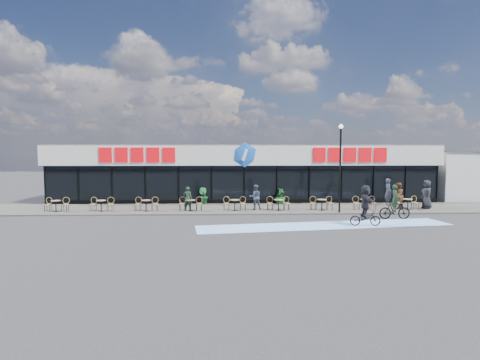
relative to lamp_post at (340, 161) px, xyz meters
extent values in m
plane|color=#28282B|center=(-5.93, -2.30, -3.42)|extent=(120.00, 120.00, 0.00)
cube|color=#514D47|center=(-5.93, 2.20, -3.37)|extent=(44.00, 5.00, 0.10)
cube|color=#80B6F2|center=(-1.93, -3.80, -3.42)|extent=(14.17, 4.13, 0.01)
cube|color=black|center=(-5.93, 7.70, -1.92)|extent=(30.00, 6.00, 3.00)
cube|color=white|center=(-5.93, 7.55, 0.33)|extent=(30.60, 6.30, 1.50)
cube|color=#47474C|center=(-5.93, 7.70, 1.13)|extent=(30.60, 6.30, 0.10)
cube|color=#0D3895|center=(-5.93, 4.66, -0.37)|extent=(30.60, 0.08, 0.18)
cube|color=black|center=(-5.93, 4.67, -0.77)|extent=(30.00, 0.06, 0.08)
cube|color=black|center=(-5.93, 4.68, -3.22)|extent=(30.00, 0.10, 0.40)
cube|color=red|center=(-13.93, 4.40, 0.38)|extent=(5.63, 0.18, 1.10)
cube|color=red|center=(2.07, 4.40, 0.38)|extent=(5.63, 0.18, 1.10)
ellipsoid|color=blue|center=(-5.93, 4.40, 0.38)|extent=(1.90, 0.24, 1.90)
cylinder|color=black|center=(-20.93, 4.67, -1.92)|extent=(0.10, 0.10, 3.00)
cylinder|color=black|center=(-18.43, 4.67, -1.92)|extent=(0.10, 0.10, 3.00)
cylinder|color=black|center=(-15.93, 4.67, -1.92)|extent=(0.10, 0.10, 3.00)
cylinder|color=black|center=(-13.43, 4.67, -1.92)|extent=(0.10, 0.10, 3.00)
cylinder|color=black|center=(-10.93, 4.67, -1.92)|extent=(0.10, 0.10, 3.00)
cylinder|color=black|center=(-8.43, 4.67, -1.92)|extent=(0.10, 0.10, 3.00)
cylinder|color=black|center=(-5.93, 4.67, -1.92)|extent=(0.10, 0.10, 3.00)
cylinder|color=black|center=(-3.43, 4.67, -1.92)|extent=(0.10, 0.10, 3.00)
cylinder|color=black|center=(-0.93, 4.67, -1.92)|extent=(0.10, 0.10, 3.00)
cylinder|color=black|center=(1.57, 4.67, -1.92)|extent=(0.10, 0.10, 3.00)
cylinder|color=black|center=(4.07, 4.67, -1.92)|extent=(0.10, 0.10, 3.00)
cylinder|color=black|center=(6.57, 4.67, -1.92)|extent=(0.10, 0.10, 3.00)
cylinder|color=black|center=(9.07, 4.67, -1.92)|extent=(0.10, 0.10, 3.00)
cube|color=silver|center=(14.57, 8.70, -1.42)|extent=(9.00, 7.00, 4.00)
cube|color=#47474C|center=(14.57, 8.70, 0.63)|extent=(9.20, 7.20, 0.12)
cylinder|color=black|center=(0.00, 0.00, -0.62)|extent=(0.12, 0.12, 5.42)
sphere|color=#FFF2CC|center=(0.00, 0.00, 2.19)|extent=(0.28, 0.28, 0.28)
cylinder|color=tan|center=(-18.49, 0.99, -2.60)|extent=(0.60, 0.60, 0.04)
cylinder|color=black|center=(-18.49, 0.99, -2.95)|extent=(0.06, 0.06, 0.70)
cylinder|color=black|center=(-18.49, 0.99, -3.31)|extent=(0.40, 0.40, 0.02)
cylinder|color=tan|center=(-15.55, 0.99, -2.60)|extent=(0.60, 0.60, 0.04)
cylinder|color=black|center=(-15.55, 0.99, -2.95)|extent=(0.06, 0.06, 0.70)
cylinder|color=black|center=(-15.55, 0.99, -3.31)|extent=(0.40, 0.40, 0.02)
cylinder|color=tan|center=(-12.62, 0.99, -2.60)|extent=(0.60, 0.60, 0.04)
cylinder|color=black|center=(-12.62, 0.99, -2.95)|extent=(0.06, 0.06, 0.70)
cylinder|color=black|center=(-12.62, 0.99, -3.31)|extent=(0.40, 0.40, 0.02)
cylinder|color=tan|center=(-9.69, 0.99, -2.60)|extent=(0.60, 0.60, 0.04)
cylinder|color=black|center=(-9.69, 0.99, -2.95)|extent=(0.06, 0.06, 0.70)
cylinder|color=black|center=(-9.69, 0.99, -3.31)|extent=(0.40, 0.40, 0.02)
cylinder|color=tan|center=(-6.76, 0.99, -2.60)|extent=(0.60, 0.60, 0.04)
cylinder|color=black|center=(-6.76, 0.99, -2.95)|extent=(0.06, 0.06, 0.70)
cylinder|color=black|center=(-6.76, 0.99, -3.31)|extent=(0.40, 0.40, 0.02)
cylinder|color=tan|center=(-3.82, 0.99, -2.60)|extent=(0.60, 0.60, 0.04)
cylinder|color=black|center=(-3.82, 0.99, -2.95)|extent=(0.06, 0.06, 0.70)
cylinder|color=black|center=(-3.82, 0.99, -3.31)|extent=(0.40, 0.40, 0.02)
cylinder|color=tan|center=(-0.89, 0.99, -2.60)|extent=(0.60, 0.60, 0.04)
cylinder|color=black|center=(-0.89, 0.99, -2.95)|extent=(0.06, 0.06, 0.70)
cylinder|color=black|center=(-0.89, 0.99, -3.31)|extent=(0.40, 0.40, 0.02)
cylinder|color=tan|center=(2.04, 0.99, -2.60)|extent=(0.60, 0.60, 0.04)
cylinder|color=black|center=(2.04, 0.99, -2.95)|extent=(0.06, 0.06, 0.70)
cylinder|color=black|center=(2.04, 0.99, -3.31)|extent=(0.40, 0.40, 0.02)
cylinder|color=tan|center=(4.98, 0.99, -2.60)|extent=(0.60, 0.60, 0.04)
cylinder|color=black|center=(4.98, 0.99, -2.95)|extent=(0.06, 0.06, 0.70)
cylinder|color=black|center=(4.98, 0.99, -3.31)|extent=(0.40, 0.40, 0.02)
imported|color=#1A5B27|center=(-9.04, 4.41, -2.70)|extent=(0.85, 0.79, 1.24)
imported|color=#154C20|center=(-3.35, 4.16, -2.74)|extent=(0.71, 0.61, 1.17)
imported|color=#174A15|center=(-3.17, 4.29, -2.73)|extent=(0.85, 0.85, 1.19)
imported|color=black|center=(-9.88, 1.10, -2.52)|extent=(0.65, 0.49, 1.61)
imported|color=#323C4F|center=(-5.34, 1.45, -2.47)|extent=(0.91, 0.75, 1.71)
imported|color=black|center=(6.55, 1.50, -2.34)|extent=(0.67, 0.99, 1.98)
imported|color=#272D3C|center=(4.57, 3.18, -2.33)|extent=(0.48, 0.73, 1.98)
imported|color=#4A2E1A|center=(4.63, 1.68, -2.43)|extent=(1.10, 1.08, 1.79)
imported|color=black|center=(0.21, -3.97, -2.99)|extent=(1.67, 0.66, 0.86)
imported|color=black|center=(0.21, -3.97, -2.09)|extent=(0.61, 1.67, 1.77)
imported|color=black|center=(2.71, -2.03, -2.87)|extent=(1.85, 0.55, 1.11)
imported|color=black|center=(2.71, -2.03, -2.17)|extent=(0.39, 0.59, 1.61)
camera|label=1|loc=(-7.25, -23.73, 0.49)|focal=28.00mm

